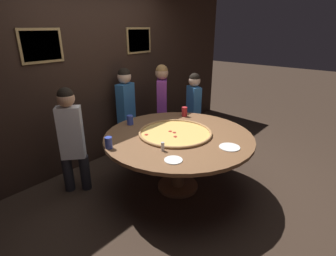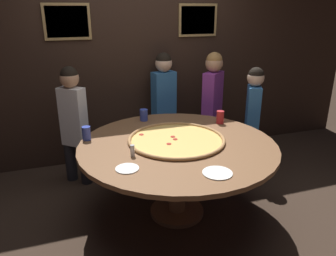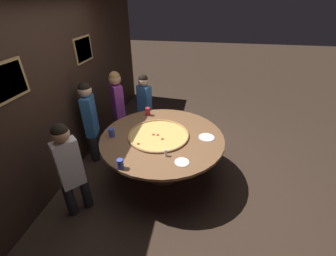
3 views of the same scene
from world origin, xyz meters
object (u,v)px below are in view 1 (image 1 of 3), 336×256
dining_table (178,143)px  diner_side_left (193,107)px  white_plate_right_side (173,160)px  diner_far_right (71,135)px  drink_cup_far_right (109,143)px  condiment_shaker (163,147)px  diner_centre_back (126,107)px  diner_far_left (162,102)px  giant_pizza (175,133)px  drink_cup_near_right (184,112)px  drink_cup_by_shaker (130,120)px  white_plate_far_back (230,147)px

dining_table → diner_side_left: bearing=26.8°
white_plate_right_side → diner_far_right: size_ratio=0.14×
drink_cup_far_right → dining_table: bearing=-24.2°
condiment_shaker → diner_centre_back: bearing=62.6°
condiment_shaker → diner_far_left: 1.70m
giant_pizza → drink_cup_near_right: size_ratio=6.60×
drink_cup_far_right → drink_cup_by_shaker: 0.75m
giant_pizza → condiment_shaker: condiment_shaker is taller
drink_cup_near_right → drink_cup_by_shaker: bearing=154.8°
drink_cup_near_right → white_plate_far_back: (-0.54, -1.01, -0.06)m
white_plate_right_side → condiment_shaker: (0.09, 0.22, 0.05)m
drink_cup_by_shaker → diner_far_right: size_ratio=0.09×
drink_cup_far_right → diner_side_left: diner_side_left is taller
white_plate_right_side → diner_far_right: (-0.32, 1.32, 0.01)m
drink_cup_far_right → diner_side_left: (1.92, 0.23, -0.08)m
giant_pizza → white_plate_right_side: (-0.55, -0.41, -0.01)m
drink_cup_far_right → diner_far_right: diner_far_right is taller
condiment_shaker → giant_pizza: bearing=23.0°
drink_cup_near_right → diner_centre_back: diner_centre_back is taller
white_plate_far_back → diner_far_right: bearing=120.3°
condiment_shaker → diner_centre_back: diner_centre_back is taller
condiment_shaker → diner_side_left: size_ratio=0.08×
white_plate_right_side → condiment_shaker: bearing=67.2°
dining_table → condiment_shaker: bearing=-163.1°
diner_far_right → drink_cup_near_right: bearing=-160.3°
drink_cup_far_right → white_plate_right_side: 0.74m
drink_cup_by_shaker → diner_side_left: bearing=-6.3°
condiment_shaker → diner_far_right: diner_far_right is taller
condiment_shaker → drink_cup_far_right: bearing=123.9°
drink_cup_far_right → white_plate_far_back: (0.85, -0.99, -0.06)m
dining_table → white_plate_right_side: (-0.54, -0.35, 0.11)m
dining_table → diner_far_left: (0.82, 0.99, 0.17)m
drink_cup_by_shaker → white_plate_far_back: size_ratio=0.56×
diner_side_left → diner_far_left: bearing=-114.8°
dining_table → diner_far_left: 1.30m
drink_cup_near_right → diner_side_left: (0.53, 0.21, -0.08)m
condiment_shaker → diner_far_right: 1.17m
white_plate_right_side → white_plate_far_back: (0.62, -0.28, 0.00)m
drink_cup_near_right → condiment_shaker: size_ratio=1.41×
white_plate_far_back → diner_side_left: bearing=48.7°
drink_cup_by_shaker → diner_far_left: diner_far_left is taller
white_plate_right_side → dining_table: bearing=33.3°
condiment_shaker → diner_far_right: (-0.41, 1.10, -0.03)m
drink_cup_near_right → diner_far_left: diner_far_left is taller
white_plate_far_back → drink_cup_near_right: bearing=62.0°
white_plate_right_side → diner_far_right: 1.35m
giant_pizza → drink_cup_by_shaker: (-0.14, 0.66, 0.05)m
drink_cup_by_shaker → diner_centre_back: bearing=53.1°
drink_cup_by_shaker → white_plate_far_back: 1.38m
white_plate_far_back → drink_cup_far_right: bearing=130.8°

